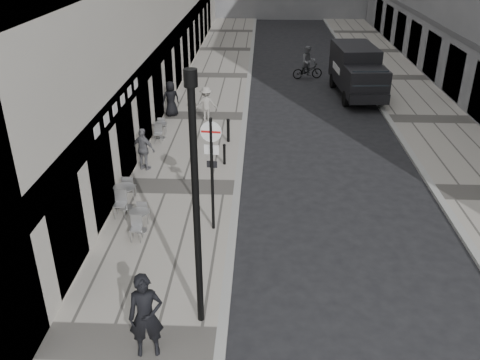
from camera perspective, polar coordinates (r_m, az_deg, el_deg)
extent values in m
cube|color=gray|center=(25.30, -4.01, 7.11)|extent=(4.00, 60.00, 0.12)
cube|color=gray|center=(26.44, 20.57, 6.33)|extent=(4.00, 60.00, 0.12)
imported|color=black|center=(11.18, -10.52, -14.80)|extent=(0.81, 0.60, 2.02)
cylinder|color=black|center=(14.87, -3.15, 0.47)|extent=(0.09, 0.09, 3.58)
cylinder|color=white|center=(14.32, -3.28, 5.44)|extent=(0.61, 0.11, 0.61)
cube|color=#B21414|center=(14.30, -3.29, 5.41)|extent=(0.56, 0.08, 0.06)
cube|color=white|center=(14.56, -3.22, 3.42)|extent=(0.43, 0.08, 0.29)
cylinder|color=black|center=(10.79, -4.91, -3.81)|extent=(0.15, 0.15, 5.75)
cylinder|color=black|center=(9.66, -5.58, 11.35)|extent=(0.27, 0.27, 0.34)
cylinder|color=black|center=(19.73, -1.77, 2.85)|extent=(0.11, 0.11, 0.79)
cylinder|color=black|center=(21.86, -1.33, 5.52)|extent=(0.13, 0.13, 0.97)
cylinder|color=black|center=(27.41, 11.84, 8.93)|extent=(0.35, 0.84, 0.82)
cylinder|color=black|center=(27.88, 15.51, 8.82)|extent=(0.35, 0.84, 0.82)
cylinder|color=black|center=(30.68, 10.43, 10.92)|extent=(0.35, 0.84, 0.82)
cylinder|color=black|center=(31.11, 13.76, 10.81)|extent=(0.35, 0.84, 0.82)
cube|color=black|center=(29.82, 12.67, 12.62)|extent=(2.32, 3.84, 2.06)
cube|color=black|center=(27.29, 13.94, 10.56)|extent=(2.19, 2.00, 1.44)
cube|color=#1E2328|center=(26.47, 14.45, 10.94)|extent=(1.82, 0.49, 0.76)
imported|color=black|center=(32.35, 7.58, 12.06)|extent=(1.94, 0.99, 0.97)
imported|color=#5B5B60|center=(32.21, 7.65, 13.08)|extent=(1.01, 0.85, 1.83)
imported|color=slate|center=(19.46, -10.77, 3.40)|extent=(1.05, 0.74, 1.65)
imported|color=gray|center=(24.38, -3.80, 8.54)|extent=(1.07, 0.63, 1.63)
imported|color=black|center=(25.16, -7.77, 9.03)|extent=(1.00, 0.87, 1.71)
cylinder|color=#A6A7A8|center=(15.86, -11.05, -5.57)|extent=(0.39, 0.39, 0.03)
cylinder|color=#A6A7A8|center=(15.70, -11.15, -4.58)|extent=(0.05, 0.05, 0.65)
cylinder|color=#A6A7A8|center=(15.54, -11.25, -3.55)|extent=(0.62, 0.62, 0.03)
cylinder|color=#B0B0B2|center=(17.21, -12.65, -3.01)|extent=(0.45, 0.45, 0.03)
cylinder|color=#B0B0B2|center=(17.04, -12.77, -1.93)|extent=(0.06, 0.06, 0.75)
cylinder|color=#B0B0B2|center=(16.86, -12.90, -0.81)|extent=(0.71, 0.71, 0.03)
cylinder|color=#ADADAF|center=(22.67, -8.89, 4.71)|extent=(0.39, 0.39, 0.03)
cylinder|color=#ADADAF|center=(22.55, -8.94, 5.47)|extent=(0.05, 0.05, 0.66)
cylinder|color=#ADADAF|center=(22.44, -9.00, 6.26)|extent=(0.62, 0.62, 0.03)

